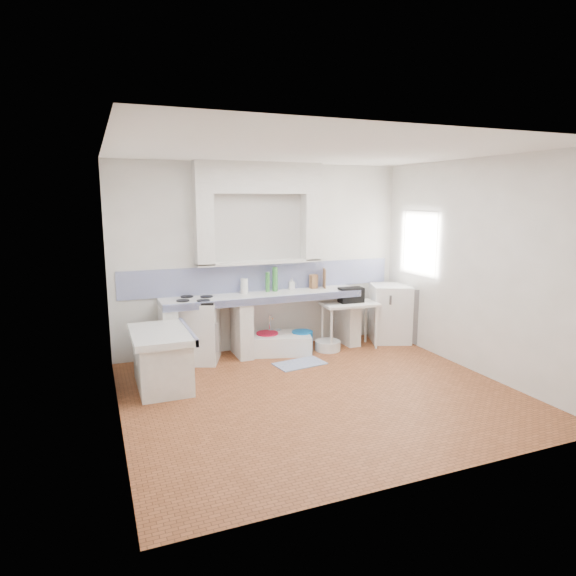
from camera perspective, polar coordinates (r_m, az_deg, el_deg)
name	(u,v)px	position (r m, az deg, el deg)	size (l,w,h in m)	color
floor	(319,392)	(6.02, 3.64, -11.97)	(4.50, 4.50, 0.00)	brown
ceiling	(322,150)	(5.59, 3.97, 15.63)	(4.50, 4.50, 0.00)	white
wall_back	(263,258)	(7.47, -2.87, 3.53)	(4.50, 4.50, 0.00)	white
wall_front	(433,314)	(3.96, 16.43, -2.90)	(4.50, 4.50, 0.00)	white
wall_left	(112,290)	(5.09, -19.67, -0.22)	(4.50, 4.50, 0.00)	white
wall_right	(475,267)	(6.91, 20.88, 2.32)	(4.50, 4.50, 0.00)	white
alcove_mass	(259,178)	(7.28, -3.39, 12.62)	(1.90, 0.25, 0.45)	white
window_frame	(429,243)	(7.91, 16.02, 4.98)	(0.35, 0.86, 1.06)	#321E10
lace_valance	(422,219)	(7.80, 15.31, 7.74)	(0.01, 0.84, 0.24)	white
counter_slab	(264,297)	(7.24, -2.80, -1.00)	(3.00, 0.60, 0.08)	white
counter_lip	(270,300)	(6.99, -2.05, -1.42)	(3.00, 0.04, 0.10)	navy
counter_pier_left	(169,336)	(7.03, -13.66, -5.41)	(0.20, 0.55, 0.82)	white
counter_pier_mid	(242,329)	(7.24, -5.40, -4.70)	(0.20, 0.55, 0.82)	white
counter_pier_right	(347,318)	(7.90, 6.88, -3.46)	(0.20, 0.55, 0.82)	white
peninsula_top	(161,334)	(6.17, -14.50, -5.23)	(0.70, 1.10, 0.08)	white
peninsula_base	(162,362)	(6.27, -14.36, -8.31)	(0.60, 1.00, 0.62)	white
peninsula_lip	(188,332)	(6.22, -11.48, -4.99)	(0.04, 1.10, 0.10)	navy
backsplash	(264,277)	(7.50, -2.81, 1.24)	(4.27, 0.03, 0.40)	navy
stove	(196,331)	(7.10, -10.60, -4.94)	(0.61, 0.59, 0.87)	white
sink	(275,344)	(7.43, -1.57, -6.53)	(1.06, 0.57, 0.25)	white
side_table	(349,325)	(7.68, 7.11, -4.31)	(0.85, 0.47, 0.04)	white
fridge	(390,313)	(8.12, 11.73, -2.87)	(0.59, 0.59, 0.92)	white
bucket_red	(267,342)	(7.44, -2.41, -6.31)	(0.33, 0.33, 0.31)	red
bucket_orange	(281,345)	(7.37, -0.77, -6.59)	(0.30, 0.30, 0.28)	#C26309
bucket_blue	(302,341)	(7.52, 1.65, -6.14)	(0.32, 0.32, 0.30)	blue
basin_white	(328,345)	(7.57, 4.63, -6.65)	(0.38, 0.38, 0.15)	white
water_bottle_a	(271,339)	(7.60, -1.98, -5.93)	(0.08, 0.08, 0.31)	silver
water_bottle_b	(279,339)	(7.64, -1.08, -5.87)	(0.08, 0.08, 0.30)	silver
black_bag	(351,295)	(7.63, 7.31, -0.80)	(0.37, 0.21, 0.23)	black
green_bottle_a	(268,282)	(7.39, -2.38, 0.69)	(0.06, 0.06, 0.29)	#377F38
green_bottle_b	(275,279)	(7.42, -1.52, 1.03)	(0.08, 0.08, 0.37)	#377F38
knife_block	(313,282)	(7.68, 2.97, 0.76)	(0.11, 0.09, 0.22)	brown
cutting_board	(324,278)	(7.75, 4.22, 1.15)	(0.02, 0.22, 0.30)	brown
paper_towel	(244,286)	(7.28, -5.09, 0.23)	(0.11, 0.11, 0.22)	white
soap_bottle	(292,284)	(7.53, 0.44, 0.49)	(0.09, 0.09, 0.19)	white
rug	(300,364)	(6.96, 1.37, -8.75)	(0.69, 0.40, 0.01)	#405693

